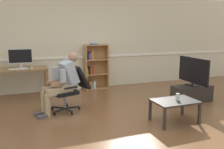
# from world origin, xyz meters

# --- Properties ---
(ground_plane) EXTENTS (18.00, 18.00, 0.00)m
(ground_plane) POSITION_xyz_m (0.00, 0.00, 0.00)
(ground_plane) COLOR brown
(back_wall) EXTENTS (12.00, 0.13, 2.70)m
(back_wall) POSITION_xyz_m (0.00, 2.65, 1.35)
(back_wall) COLOR beige
(back_wall) RESTS_ON ground_plane
(computer_desk) EXTENTS (1.37, 0.65, 0.76)m
(computer_desk) POSITION_xyz_m (-1.83, 2.15, 0.66)
(computer_desk) COLOR olive
(computer_desk) RESTS_ON ground_plane
(imac_monitor) EXTENTS (0.58, 0.14, 0.48)m
(imac_monitor) POSITION_xyz_m (-1.76, 2.23, 1.03)
(imac_monitor) COLOR silver
(imac_monitor) RESTS_ON computer_desk
(keyboard) EXTENTS (0.43, 0.12, 0.02)m
(keyboard) POSITION_xyz_m (-1.82, 2.01, 0.77)
(keyboard) COLOR white
(keyboard) RESTS_ON computer_desk
(computer_mouse) EXTENTS (0.06, 0.10, 0.03)m
(computer_mouse) POSITION_xyz_m (-1.52, 2.03, 0.77)
(computer_mouse) COLOR white
(computer_mouse) RESTS_ON computer_desk
(bookshelf) EXTENTS (0.68, 0.29, 1.31)m
(bookshelf) POSITION_xyz_m (0.21, 2.44, 0.63)
(bookshelf) COLOR #AD7F4C
(bookshelf) RESTS_ON ground_plane
(radiator) EXTENTS (0.90, 0.08, 0.62)m
(radiator) POSITION_xyz_m (-0.64, 2.54, 0.31)
(radiator) COLOR white
(radiator) RESTS_ON ground_plane
(office_chair) EXTENTS (0.86, 0.68, 0.95)m
(office_chair) POSITION_xyz_m (-0.79, 0.82, 0.52)
(office_chair) COLOR black
(office_chair) RESTS_ON ground_plane
(person_seated) EXTENTS (0.97, 0.58, 1.23)m
(person_seated) POSITION_xyz_m (-0.98, 0.75, 0.66)
(person_seated) COLOR tan
(person_seated) RESTS_ON ground_plane
(tv_stand) EXTENTS (0.95, 0.41, 0.38)m
(tv_stand) POSITION_xyz_m (2.02, 0.40, 0.19)
(tv_stand) COLOR #2D2823
(tv_stand) RESTS_ON ground_plane
(tv_screen) EXTENTS (0.21, 1.04, 0.67)m
(tv_screen) POSITION_xyz_m (2.02, 0.40, 0.74)
(tv_screen) COLOR black
(tv_screen) RESTS_ON tv_stand
(coffee_table) EXTENTS (0.80, 0.55, 0.42)m
(coffee_table) POSITION_xyz_m (0.85, -0.55, 0.36)
(coffee_table) COLOR #332D28
(coffee_table) RESTS_ON ground_plane
(drinking_glass) EXTENTS (0.07, 0.07, 0.13)m
(drinking_glass) POSITION_xyz_m (0.90, -0.56, 0.48)
(drinking_glass) COLOR silver
(drinking_glass) RESTS_ON coffee_table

